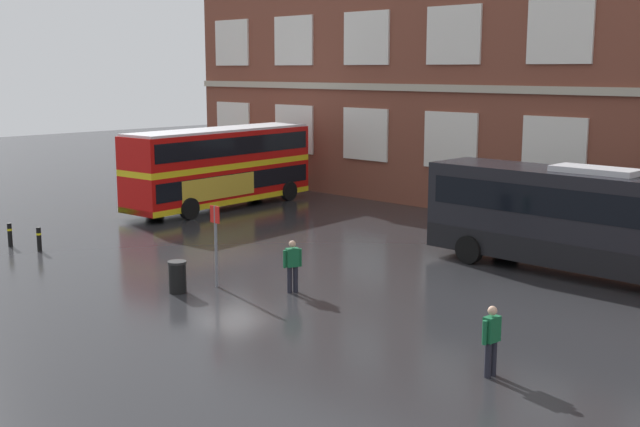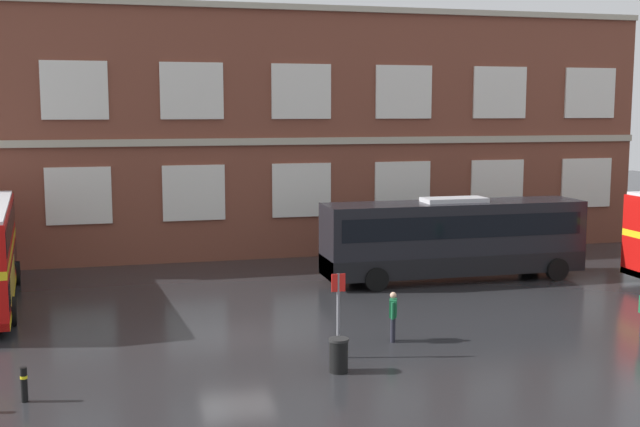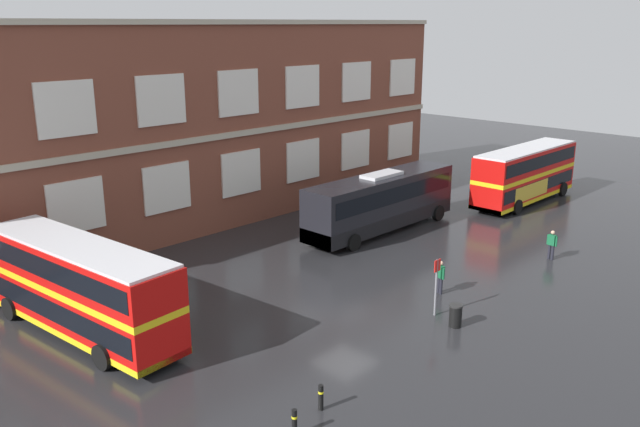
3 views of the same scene
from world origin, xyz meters
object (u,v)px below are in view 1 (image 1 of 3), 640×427
second_passenger (292,264)px  safety_bollard_east (10,234)px  touring_coach (593,222)px  waiting_passenger (491,338)px  station_litter_bin (177,277)px  double_decker_near (220,166)px  safety_bollard_west (39,239)px  bus_stand_flag (216,238)px

second_passenger → safety_bollard_east: 13.48m
touring_coach → waiting_passenger: (2.56, -10.23, -0.98)m
touring_coach → second_passenger: size_ratio=7.06×
station_litter_bin → second_passenger: bearing=44.7°
second_passenger → waiting_passenger: bearing=-11.5°
double_decker_near → safety_bollard_west: (2.84, -11.37, -1.66)m
touring_coach → safety_bollard_east: size_ratio=12.64×
bus_stand_flag → waiting_passenger: bearing=-2.4°
waiting_passenger → safety_bollard_west: bearing=-176.7°
second_passenger → bus_stand_flag: bus_stand_flag is taller
touring_coach → safety_bollard_west: 20.75m
safety_bollard_west → waiting_passenger: bearing=3.3°
double_decker_near → touring_coach: 20.16m
waiting_passenger → safety_bollard_east: bearing=-175.9°
second_passenger → station_litter_bin: bearing=-135.3°
second_passenger → safety_bollard_east: second_passenger is taller
waiting_passenger → safety_bollard_east: size_ratio=1.79×
bus_stand_flag → safety_bollard_east: size_ratio=2.84×
double_decker_near → safety_bollard_east: size_ratio=11.78×
touring_coach → station_litter_bin: touring_coach is taller
waiting_passenger → bus_stand_flag: size_ratio=0.63×
touring_coach → safety_bollard_east: 22.37m
bus_stand_flag → second_passenger: bearing=29.4°
bus_stand_flag → station_litter_bin: 1.75m
waiting_passenger → safety_bollard_east: (-21.53, -1.54, -0.44)m
waiting_passenger → bus_stand_flag: bearing=177.6°
second_passenger → safety_bollard_west: size_ratio=1.79×
bus_stand_flag → double_decker_near: bearing=140.7°
double_decker_near → station_litter_bin: (11.64, -11.10, -1.63)m
double_decker_near → touring_coach: double_decker_near is taller
touring_coach → second_passenger: (-5.90, -8.50, -0.98)m
touring_coach → bus_stand_flag: bearing=-129.9°
second_passenger → double_decker_near: bearing=149.1°
second_passenger → safety_bollard_west: 11.77m
touring_coach → waiting_passenger: size_ratio=7.06×
bus_stand_flag → touring_coach: bearing=50.1°
second_passenger → safety_bollard_east: size_ratio=1.79×
touring_coach → second_passenger: bearing=-124.8°
double_decker_near → waiting_passenger: bearing=-24.3°
double_decker_near → station_litter_bin: bearing=-43.7°
bus_stand_flag → safety_bollard_west: (-9.14, -1.58, -1.14)m
touring_coach → safety_bollard_west: bearing=-146.7°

